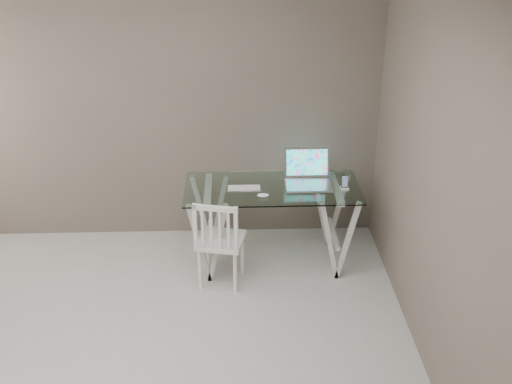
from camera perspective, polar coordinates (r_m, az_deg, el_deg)
room at (r=3.67m, az=-13.52°, el=2.76°), size 4.50×4.52×2.71m
desk at (r=5.66m, az=1.41°, el=-2.89°), size 1.50×0.70×0.75m
chair at (r=5.32m, az=-3.30°, el=-4.20°), size 0.44×0.44×0.81m
laptop at (r=5.58m, az=4.64°, el=1.48°), size 0.40×0.37×0.27m
keyboard at (r=5.47m, az=-1.08°, el=0.34°), size 0.29×0.13×0.01m
mouse at (r=5.32m, az=0.63°, el=-0.29°), size 0.10×0.06×0.03m
phone_dock at (r=5.50m, az=7.88°, el=0.59°), size 0.07×0.07×0.13m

